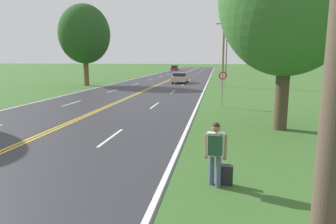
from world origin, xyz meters
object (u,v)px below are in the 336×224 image
object	(u,v)px
hitchhiker_person	(215,148)
car_champagne_sedan_approaching	(180,78)
tree_behind_sign	(84,34)
suitcase	(226,175)
car_red_sedan_mid_near	(175,68)
traffic_sign	(223,80)

from	to	relation	value
hitchhiker_person	car_champagne_sedan_approaching	xyz separation A→B (m)	(-5.13, 34.06, -0.30)
tree_behind_sign	car_champagne_sedan_approaching	bearing A→B (deg)	28.56
hitchhiker_person	suitcase	bearing A→B (deg)	-57.68
suitcase	car_red_sedan_mid_near	bearing A→B (deg)	12.53
car_red_sedan_mid_near	traffic_sign	bearing A→B (deg)	-170.06
car_champagne_sedan_approaching	traffic_sign	bearing A→B (deg)	14.99
suitcase	car_red_sedan_mid_near	world-z (taller)	car_red_sedan_mid_near
car_champagne_sedan_approaching	car_red_sedan_mid_near	world-z (taller)	car_red_sedan_mid_near
car_champagne_sedan_approaching	hitchhiker_person	bearing A→B (deg)	8.90
car_champagne_sedan_approaching	tree_behind_sign	bearing A→B (deg)	-61.11
hitchhiker_person	car_red_sedan_mid_near	distance (m)	81.25
hitchhiker_person	suitcase	size ratio (longest dim) A/B	2.95
hitchhiker_person	car_champagne_sedan_approaching	bearing A→B (deg)	12.04
tree_behind_sign	hitchhiker_person	bearing A→B (deg)	-59.92
hitchhiker_person	car_red_sedan_mid_near	xyz separation A→B (m)	(-12.48, 80.28, -0.29)
traffic_sign	car_red_sedan_mid_near	xyz separation A→B (m)	(-12.82, 67.16, -1.13)
suitcase	car_champagne_sedan_approaching	size ratio (longest dim) A/B	0.13
car_champagne_sedan_approaching	car_red_sedan_mid_near	bearing A→B (deg)	-170.63
hitchhiker_person	car_champagne_sedan_approaching	distance (m)	34.44
suitcase	tree_behind_sign	bearing A→B (deg)	34.14
traffic_sign	car_champagne_sedan_approaching	size ratio (longest dim) A/B	0.57
traffic_sign	tree_behind_sign	world-z (taller)	tree_behind_sign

